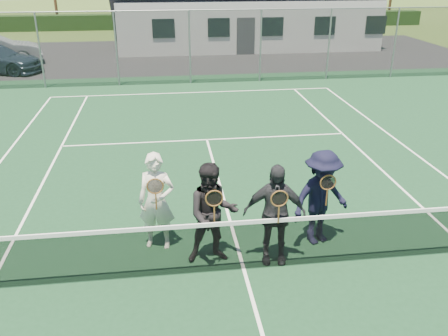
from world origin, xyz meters
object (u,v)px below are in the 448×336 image
(player_a, at_px, (157,202))
(player_b, at_px, (213,214))
(tennis_net, at_px, (244,243))
(player_c, at_px, (274,214))
(player_d, at_px, (321,198))

(player_a, bearing_deg, player_b, -31.33)
(tennis_net, xyz_separation_m, player_c, (0.54, 0.23, 0.38))
(tennis_net, relative_size, player_a, 6.49)
(tennis_net, relative_size, player_c, 6.49)
(player_d, bearing_deg, tennis_net, -155.05)
(tennis_net, distance_m, player_c, 0.70)
(tennis_net, bearing_deg, player_c, 22.46)
(player_b, distance_m, player_d, 2.02)
(tennis_net, height_order, player_d, player_d)
(player_a, distance_m, player_c, 2.08)
(player_b, bearing_deg, player_c, -7.90)
(player_a, height_order, player_d, same)
(player_b, xyz_separation_m, player_c, (1.03, -0.14, 0.00))
(player_a, bearing_deg, tennis_net, -33.49)
(player_b, height_order, player_d, same)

